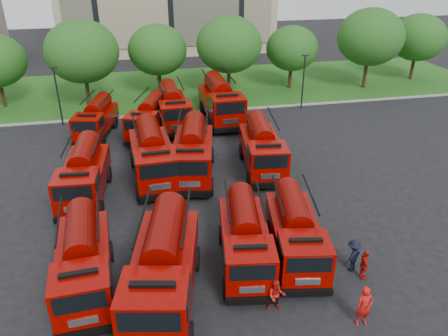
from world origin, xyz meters
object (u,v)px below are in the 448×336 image
(fire_truck_3, at_px, (296,231))
(firefighter_2, at_px, (362,278))
(firefighter_0, at_px, (361,323))
(fire_truck_2, at_px, (245,237))
(fire_truck_9, at_px, (150,117))
(fire_truck_8, at_px, (96,118))
(fire_truck_5, at_px, (153,154))
(fire_truck_11, at_px, (221,101))
(fire_truck_6, at_px, (193,152))
(fire_truck_7, at_px, (262,147))
(fire_truck_1, at_px, (163,266))
(fire_truck_0, at_px, (83,260))
(fire_truck_4, at_px, (84,173))
(firefighter_1, at_px, (275,309))
(firefighter_5, at_px, (273,176))
(firefighter_4, at_px, (67,215))
(fire_truck_10, at_px, (172,107))
(firefighter_3, at_px, (351,269))

(fire_truck_3, bearing_deg, firefighter_2, -30.50)
(firefighter_0, xyz_separation_m, firefighter_2, (1.37, 2.58, 0.00))
(fire_truck_2, xyz_separation_m, fire_truck_9, (-3.64, 17.43, 0.04))
(fire_truck_8, relative_size, firefighter_2, 4.27)
(firefighter_0, bearing_deg, fire_truck_5, 117.69)
(fire_truck_3, bearing_deg, fire_truck_11, 99.53)
(fire_truck_6, xyz_separation_m, firefighter_2, (6.34, -11.97, -1.73))
(fire_truck_7, bearing_deg, fire_truck_1, -116.97)
(fire_truck_3, bearing_deg, fire_truck_0, -168.65)
(fire_truck_4, distance_m, firefighter_1, 14.50)
(fire_truck_11, relative_size, firefighter_0, 4.22)
(fire_truck_1, distance_m, fire_truck_6, 11.71)
(firefighter_5, bearing_deg, firefighter_4, 19.09)
(fire_truck_8, height_order, fire_truck_11, fire_truck_11)
(fire_truck_4, bearing_deg, firefighter_5, 5.11)
(fire_truck_11, height_order, firefighter_5, fire_truck_11)
(firefighter_0, height_order, firefighter_4, firefighter_0)
(fire_truck_10, bearing_deg, firefighter_3, -73.68)
(fire_truck_4, xyz_separation_m, firefighter_2, (13.25, -10.44, -1.61))
(fire_truck_6, bearing_deg, firefighter_1, -71.72)
(firefighter_2, bearing_deg, firefighter_5, 21.34)
(firefighter_4, bearing_deg, fire_truck_10, -55.98)
(fire_truck_11, xyz_separation_m, firefighter_1, (-2.15, -22.88, -1.83))
(firefighter_2, distance_m, firefighter_5, 10.65)
(fire_truck_9, bearing_deg, fire_truck_5, -72.45)
(fire_truck_6, bearing_deg, fire_truck_2, -72.26)
(fire_truck_7, distance_m, firefighter_5, 2.16)
(fire_truck_3, distance_m, fire_truck_8, 21.04)
(firefighter_5, bearing_deg, fire_truck_9, -39.75)
(fire_truck_11, height_order, firefighter_2, fire_truck_11)
(fire_truck_10, bearing_deg, firefighter_0, -78.44)
(firefighter_1, bearing_deg, fire_truck_3, 72.04)
(firefighter_3, bearing_deg, firefighter_2, 81.84)
(firefighter_5, bearing_deg, firefighter_1, 83.19)
(fire_truck_6, xyz_separation_m, firefighter_3, (6.09, -11.32, -1.73))
(fire_truck_2, bearing_deg, fire_truck_7, 78.22)
(fire_truck_0, relative_size, fire_truck_11, 0.85)
(firefighter_2, relative_size, firefighter_3, 0.92)
(fire_truck_1, bearing_deg, fire_truck_5, 100.58)
(fire_truck_6, relative_size, firefighter_1, 4.99)
(fire_truck_11, xyz_separation_m, firefighter_2, (2.48, -21.78, -1.83))
(fire_truck_7, relative_size, fire_truck_10, 1.00)
(fire_truck_4, relative_size, fire_truck_6, 0.91)
(fire_truck_1, height_order, firefighter_2, fire_truck_1)
(fire_truck_10, bearing_deg, fire_truck_7, -62.23)
(fire_truck_6, height_order, firefighter_3, fire_truck_6)
(fire_truck_11, relative_size, firefighter_2, 5.17)
(fire_truck_9, relative_size, firefighter_0, 3.69)
(fire_truck_1, xyz_separation_m, firefighter_3, (8.95, 0.04, -1.74))
(fire_truck_3, relative_size, fire_truck_10, 0.92)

